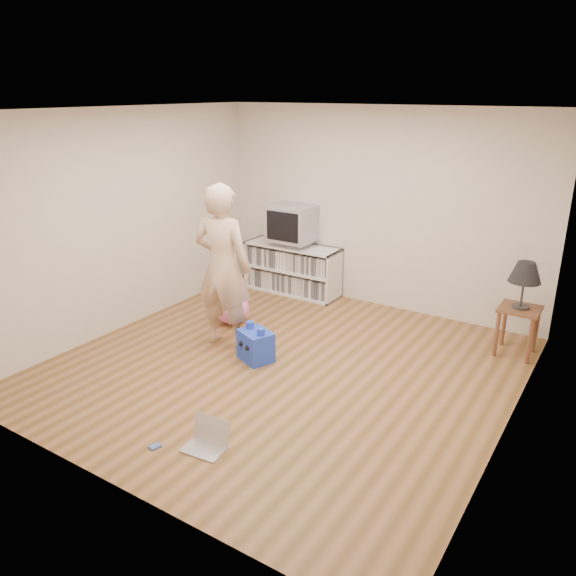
# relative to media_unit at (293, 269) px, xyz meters

# --- Properties ---
(ground) EXTENTS (4.50, 4.50, 0.00)m
(ground) POSITION_rel_media_unit_xyz_m (1.15, -2.04, -0.35)
(ground) COLOR brown
(ground) RESTS_ON ground
(walls) EXTENTS (4.52, 4.52, 2.60)m
(walls) POSITION_rel_media_unit_xyz_m (1.15, -2.04, 0.95)
(walls) COLOR silver
(walls) RESTS_ON ground
(ceiling) EXTENTS (4.50, 4.50, 0.01)m
(ceiling) POSITION_rel_media_unit_xyz_m (1.15, -2.04, 2.25)
(ceiling) COLOR white
(ceiling) RESTS_ON walls
(media_unit) EXTENTS (1.40, 0.45, 0.70)m
(media_unit) POSITION_rel_media_unit_xyz_m (0.00, 0.00, 0.00)
(media_unit) COLOR white
(media_unit) RESTS_ON ground
(dvd_deck) EXTENTS (0.45, 0.35, 0.07)m
(dvd_deck) POSITION_rel_media_unit_xyz_m (0.00, -0.02, 0.39)
(dvd_deck) COLOR gray
(dvd_deck) RESTS_ON media_unit
(crt_tv) EXTENTS (0.60, 0.53, 0.50)m
(crt_tv) POSITION_rel_media_unit_xyz_m (0.00, -0.02, 0.67)
(crt_tv) COLOR #9B9BA0
(crt_tv) RESTS_ON dvd_deck
(side_table) EXTENTS (0.42, 0.42, 0.55)m
(side_table) POSITION_rel_media_unit_xyz_m (3.14, -0.39, 0.07)
(side_table) COLOR brown
(side_table) RESTS_ON ground
(table_lamp) EXTENTS (0.34, 0.34, 0.52)m
(table_lamp) POSITION_rel_media_unit_xyz_m (3.14, -0.39, 0.59)
(table_lamp) COLOR #333333
(table_lamp) RESTS_ON side_table
(person) EXTENTS (0.73, 0.54, 1.86)m
(person) POSITION_rel_media_unit_xyz_m (0.29, -1.91, 0.58)
(person) COLOR beige
(person) RESTS_ON ground
(laptop) EXTENTS (0.36, 0.30, 0.23)m
(laptop) POSITION_rel_media_unit_xyz_m (1.41, -3.54, -0.29)
(laptop) COLOR silver
(laptop) RESTS_ON ground
(playing_cards) EXTENTS (0.08, 0.10, 0.02)m
(playing_cards) POSITION_rel_media_unit_xyz_m (1.05, -3.79, -0.34)
(playing_cards) COLOR #4A71C6
(playing_cards) RESTS_ON ground
(plush_blue) EXTENTS (0.44, 0.40, 0.41)m
(plush_blue) POSITION_rel_media_unit_xyz_m (0.82, -2.06, -0.18)
(plush_blue) COLOR blue
(plush_blue) RESTS_ON ground
(plush_pink) EXTENTS (0.55, 0.55, 0.38)m
(plush_pink) POSITION_rel_media_unit_xyz_m (-0.04, -1.37, -0.16)
(plush_pink) COLOR pink
(plush_pink) RESTS_ON ground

